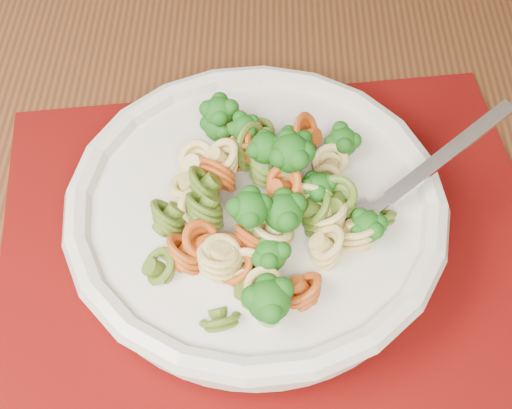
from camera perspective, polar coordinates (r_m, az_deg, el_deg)
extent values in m
cube|color=#532F17|center=(0.63, -0.58, 5.03)|extent=(1.66, 1.30, 0.04)
cube|color=#5F0407|center=(0.54, 1.40, -3.02)|extent=(0.45, 0.37, 0.00)
cylinder|color=beige|center=(0.54, 0.00, -2.19)|extent=(0.12, 0.12, 0.01)
cylinder|color=beige|center=(0.53, 0.00, -0.95)|extent=(0.26, 0.26, 0.03)
torus|color=beige|center=(0.51, 0.00, 0.09)|extent=(0.28, 0.28, 0.02)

